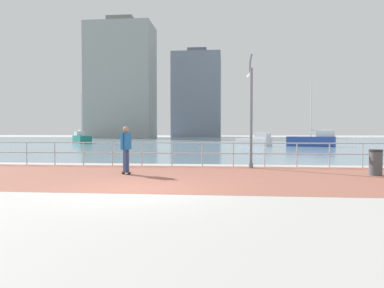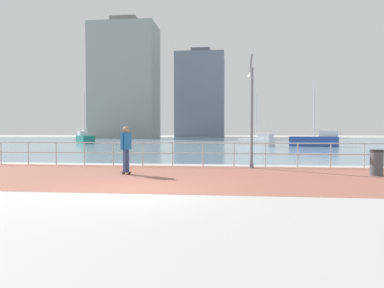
{
  "view_description": "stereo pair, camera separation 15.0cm",
  "coord_description": "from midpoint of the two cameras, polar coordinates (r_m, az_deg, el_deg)",
  "views": [
    {
      "loc": [
        2.43,
        -9.21,
        1.56
      ],
      "look_at": [
        1.18,
        3.97,
        1.1
      ],
      "focal_mm": 32.72,
      "sensor_mm": 36.0,
      "label": 1
    },
    {
      "loc": [
        2.58,
        -9.19,
        1.56
      ],
      "look_at": [
        1.18,
        3.97,
        1.1
      ],
      "focal_mm": 32.72,
      "sensor_mm": 36.0,
      "label": 2
    }
  ],
  "objects": [
    {
      "name": "sailboat_blue",
      "position": [
        50.47,
        -17.65,
        0.87
      ],
      "size": [
        4.09,
        4.88,
        6.9
      ],
      "color": "#197266",
      "rests_on": "ground"
    },
    {
      "name": "skateboarder",
      "position": [
        13.03,
        -11.04,
        -0.24
      ],
      "size": [
        0.41,
        0.54,
        1.76
      ],
      "color": "black",
      "rests_on": "ground"
    },
    {
      "name": "waterfront_railing",
      "position": [
        16.03,
        -3.57,
        -0.91
      ],
      "size": [
        25.25,
        0.06,
        1.09
      ],
      "color": "#B2BCC1",
      "rests_on": "ground"
    },
    {
      "name": "ground",
      "position": [
        49.29,
        2.5,
        0.17
      ],
      "size": [
        220.0,
        220.0,
        0.0
      ],
      "primitive_type": "plane",
      "color": "#ADAAA5"
    },
    {
      "name": "trash_bin",
      "position": [
        14.07,
        27.49,
        -2.68
      ],
      "size": [
        0.46,
        0.46,
        0.93
      ],
      "color": "#474C51",
      "rests_on": "ground"
    },
    {
      "name": "tower_slate",
      "position": [
        93.14,
        -11.51,
        9.99
      ],
      "size": [
        16.61,
        10.32,
        30.85
      ],
      "color": "#939993",
      "rests_on": "ground"
    },
    {
      "name": "harbor_water",
      "position": [
        60.88,
        3.05,
        0.52
      ],
      "size": [
        180.0,
        88.0,
        0.0
      ],
      "primitive_type": "cube",
      "color": "#6B899E",
      "rests_on": "ground"
    },
    {
      "name": "lamppost",
      "position": [
        15.46,
        9.28,
        6.21
      ],
      "size": [
        0.36,
        0.82,
        4.89
      ],
      "color": "slate",
      "rests_on": "ground"
    },
    {
      "name": "tower_concrete",
      "position": [
        106.53,
        0.87,
        7.77
      ],
      "size": [
        13.96,
        16.47,
        26.25
      ],
      "color": "slate",
      "rests_on": "ground"
    },
    {
      "name": "sailboat_teal",
      "position": [
        38.81,
        10.06,
        0.45
      ],
      "size": [
        3.88,
        3.5,
        5.63
      ],
      "color": "white",
      "rests_on": "ground"
    },
    {
      "name": "sailboat_ivory",
      "position": [
        39.68,
        18.95,
        0.58
      ],
      "size": [
        5.13,
        3.28,
        6.91
      ],
      "color": "#284799",
      "rests_on": "ground"
    },
    {
      "name": "brick_paving",
      "position": [
        12.53,
        -6.17,
        -5.16
      ],
      "size": [
        28.0,
        7.27,
        0.01
      ],
      "primitive_type": "cube",
      "color": "#935647",
      "rests_on": "ground"
    }
  ]
}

